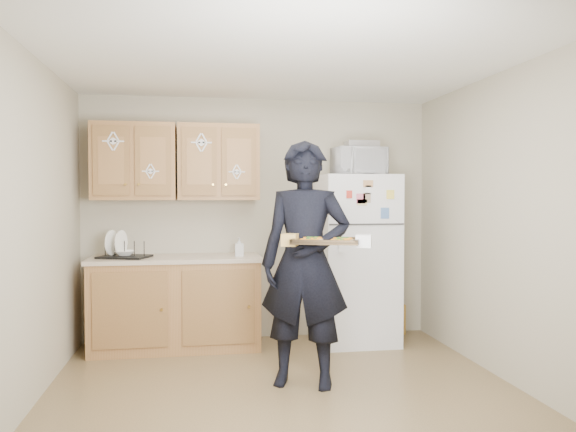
{
  "coord_description": "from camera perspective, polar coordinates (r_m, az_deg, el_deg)",
  "views": [
    {
      "loc": [
        -0.66,
        -4.06,
        1.49
      ],
      "look_at": [
        0.09,
        0.45,
        1.33
      ],
      "focal_mm": 35.0,
      "sensor_mm": 36.0,
      "label": 1
    }
  ],
  "objects": [
    {
      "name": "refrigerator",
      "position": [
        5.75,
        6.94,
        -4.35
      ],
      "size": [
        0.75,
        0.7,
        1.7
      ],
      "primitive_type": "cube",
      "color": "white",
      "rests_on": "floor"
    },
    {
      "name": "foil_pan",
      "position": [
        5.74,
        7.48,
        7.22
      ],
      "size": [
        0.32,
        0.23,
        0.07
      ],
      "primitive_type": "cube",
      "rotation": [
        0.0,
        0.0,
        -0.01
      ],
      "color": "silver",
      "rests_on": "microwave"
    },
    {
      "name": "floor",
      "position": [
        4.37,
        -0.16,
        -17.86
      ],
      "size": [
        3.6,
        3.6,
        0.0
      ],
      "primitive_type": "plane",
      "color": "brown",
      "rests_on": "ground"
    },
    {
      "name": "person",
      "position": [
        4.4,
        1.76,
        -4.85
      ],
      "size": [
        0.82,
        0.67,
        1.92
      ],
      "primitive_type": "imported",
      "rotation": [
        0.0,
        0.0,
        -0.35
      ],
      "color": "black",
      "rests_on": "floor"
    },
    {
      "name": "ceiling",
      "position": [
        4.24,
        -0.17,
        15.86
      ],
      "size": [
        3.6,
        3.6,
        0.0
      ],
      "primitive_type": "plane",
      "color": "white",
      "rests_on": "wall_back"
    },
    {
      "name": "upper_cab_right",
      "position": [
        5.69,
        -7.08,
        5.41
      ],
      "size": [
        0.8,
        0.33,
        0.75
      ],
      "primitive_type": "cube",
      "color": "#8F5E31",
      "rests_on": "wall_back"
    },
    {
      "name": "base_cabinet",
      "position": [
        5.64,
        -11.28,
        -8.82
      ],
      "size": [
        1.6,
        0.6,
        0.86
      ],
      "primitive_type": "cube",
      "color": "#8F5E31",
      "rests_on": "floor"
    },
    {
      "name": "wall_left",
      "position": [
        4.22,
        -25.05,
        -1.38
      ],
      "size": [
        0.04,
        3.6,
        2.5
      ],
      "primitive_type": "cube",
      "color": "#ABA38B",
      "rests_on": "floor"
    },
    {
      "name": "soap_bottle",
      "position": [
        5.52,
        -4.99,
        -3.15
      ],
      "size": [
        0.08,
        0.08,
        0.18
      ],
      "primitive_type": "imported",
      "rotation": [
        0.0,
        0.0,
        0.02
      ],
      "color": "white",
      "rests_on": "countertop"
    },
    {
      "name": "cereal_box",
      "position": [
        6.25,
        10.89,
        -10.28
      ],
      "size": [
        0.2,
        0.07,
        0.32
      ],
      "primitive_type": "cube",
      "color": "gold",
      "rests_on": "floor"
    },
    {
      "name": "wall_back",
      "position": [
        5.9,
        -2.95,
        -0.29
      ],
      "size": [
        3.6,
        0.04,
        2.5
      ],
      "primitive_type": "cube",
      "color": "#ABA38B",
      "rests_on": "floor"
    },
    {
      "name": "wall_front",
      "position": [
        2.36,
        6.82,
        -3.73
      ],
      "size": [
        3.6,
        0.04,
        2.5
      ],
      "primitive_type": "cube",
      "color": "#ABA38B",
      "rests_on": "floor"
    },
    {
      "name": "pizza_back_left",
      "position": [
        4.22,
        2.52,
        -2.28
      ],
      "size": [
        0.16,
        0.16,
        0.02
      ],
      "primitive_type": "cylinder",
      "color": "yellow",
      "rests_on": "baking_tray"
    },
    {
      "name": "microwave",
      "position": [
        5.68,
        7.2,
        5.54
      ],
      "size": [
        0.53,
        0.39,
        0.28
      ],
      "primitive_type": "imported",
      "rotation": [
        0.0,
        0.0,
        0.12
      ],
      "color": "white",
      "rests_on": "refrigerator"
    },
    {
      "name": "pizza_front_right",
      "position": [
        4.04,
        5.38,
        -2.49
      ],
      "size": [
        0.16,
        0.16,
        0.02
      ],
      "primitive_type": "cylinder",
      "color": "yellow",
      "rests_on": "baking_tray"
    },
    {
      "name": "pizza_front_left",
      "position": [
        4.06,
        2.2,
        -2.45
      ],
      "size": [
        0.16,
        0.16,
        0.02
      ],
      "primitive_type": "cylinder",
      "color": "yellow",
      "rests_on": "baking_tray"
    },
    {
      "name": "dish_rack",
      "position": [
        5.58,
        -16.27,
        -3.19
      ],
      "size": [
        0.53,
        0.46,
        0.18
      ],
      "primitive_type": "cube",
      "rotation": [
        0.0,
        0.0,
        -0.34
      ],
      "color": "black",
      "rests_on": "countertop"
    },
    {
      "name": "bowl",
      "position": [
        5.58,
        -16.25,
        -3.63
      ],
      "size": [
        0.21,
        0.21,
        0.05
      ],
      "primitive_type": "imported",
      "rotation": [
        0.0,
        0.0,
        0.07
      ],
      "color": "white",
      "rests_on": "dish_rack"
    },
    {
      "name": "pizza_back_right",
      "position": [
        4.2,
        5.58,
        -2.32
      ],
      "size": [
        0.16,
        0.16,
        0.02
      ],
      "primitive_type": "cylinder",
      "color": "yellow",
      "rests_on": "baking_tray"
    },
    {
      "name": "upper_cab_left",
      "position": [
        5.72,
        -15.36,
        5.34
      ],
      "size": [
        0.8,
        0.33,
        0.75
      ],
      "primitive_type": "cube",
      "color": "#8F5E31",
      "rests_on": "wall_back"
    },
    {
      "name": "countertop",
      "position": [
        5.58,
        -11.31,
        -4.27
      ],
      "size": [
        1.64,
        0.64,
        0.04
      ],
      "primitive_type": "cube",
      "color": "#C2AE95",
      "rests_on": "base_cabinet"
    },
    {
      "name": "baking_tray",
      "position": [
        4.13,
        3.92,
        -2.63
      ],
      "size": [
        0.58,
        0.5,
        0.04
      ],
      "primitive_type": "cube",
      "rotation": [
        0.0,
        0.0,
        -0.35
      ],
      "color": "black",
      "rests_on": "person"
    },
    {
      "name": "wall_right",
      "position": [
        4.75,
        21.8,
        -0.98
      ],
      "size": [
        0.04,
        3.6,
        2.5
      ],
      "primitive_type": "cube",
      "color": "#ABA38B",
      "rests_on": "floor"
    }
  ]
}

